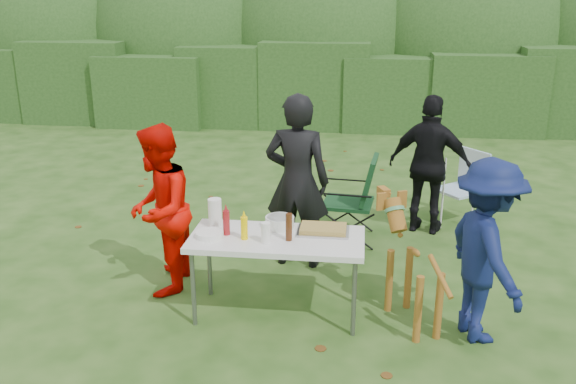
# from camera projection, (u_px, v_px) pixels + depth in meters

# --- Properties ---
(ground) EXTENTS (80.00, 80.00, 0.00)m
(ground) POSITION_uv_depth(u_px,v_px,m) (241.00, 320.00, 5.35)
(ground) COLOR #1E4211
(hedge_row) EXTENTS (22.00, 1.40, 1.70)m
(hedge_row) POSITION_uv_depth(u_px,v_px,m) (315.00, 86.00, 12.61)
(hedge_row) COLOR #23471C
(hedge_row) RESTS_ON ground
(shrub_backdrop) EXTENTS (20.00, 2.60, 3.20)m
(shrub_backdrop) POSITION_uv_depth(u_px,v_px,m) (321.00, 42.00, 13.88)
(shrub_backdrop) COLOR #3D6628
(shrub_backdrop) RESTS_ON ground
(folding_table) EXTENTS (1.50, 0.70, 0.74)m
(folding_table) POSITION_uv_depth(u_px,v_px,m) (277.00, 243.00, 5.25)
(folding_table) COLOR silver
(folding_table) RESTS_ON ground
(person_cook) EXTENTS (0.70, 0.49, 1.81)m
(person_cook) POSITION_uv_depth(u_px,v_px,m) (297.00, 182.00, 6.18)
(person_cook) COLOR black
(person_cook) RESTS_ON ground
(person_red_jacket) EXTENTS (0.67, 0.83, 1.61)m
(person_red_jacket) POSITION_uv_depth(u_px,v_px,m) (159.00, 210.00, 5.67)
(person_red_jacket) COLOR #DB0800
(person_red_jacket) RESTS_ON ground
(person_black_puffy) EXTENTS (1.04, 0.68, 1.64)m
(person_black_puffy) POSITION_uv_depth(u_px,v_px,m) (430.00, 165.00, 7.06)
(person_black_puffy) COLOR black
(person_black_puffy) RESTS_ON ground
(child) EXTENTS (0.84, 1.12, 1.53)m
(child) POSITION_uv_depth(u_px,v_px,m) (486.00, 251.00, 4.88)
(child) COLOR #0E1949
(child) RESTS_ON ground
(dog) EXTENTS (0.82, 1.16, 1.02)m
(dog) POSITION_uv_depth(u_px,v_px,m) (415.00, 270.00, 5.14)
(dog) COLOR #905B1F
(dog) RESTS_ON ground
(camping_chair) EXTENTS (0.69, 0.69, 1.00)m
(camping_chair) POSITION_uv_depth(u_px,v_px,m) (348.00, 198.00, 6.93)
(camping_chair) COLOR #133A1C
(camping_chair) RESTS_ON ground
(lawn_chair) EXTENTS (0.75, 0.75, 0.90)m
(lawn_chair) POSITION_uv_depth(u_px,v_px,m) (459.00, 187.00, 7.47)
(lawn_chair) COLOR #599FCB
(lawn_chair) RESTS_ON ground
(food_tray) EXTENTS (0.45, 0.30, 0.02)m
(food_tray) POSITION_uv_depth(u_px,v_px,m) (323.00, 231.00, 5.33)
(food_tray) COLOR #B7B7BA
(food_tray) RESTS_ON folding_table
(focaccia_bread) EXTENTS (0.40, 0.26, 0.04)m
(focaccia_bread) POSITION_uv_depth(u_px,v_px,m) (323.00, 228.00, 5.32)
(focaccia_bread) COLOR #A4883E
(focaccia_bread) RESTS_ON food_tray
(mustard_bottle) EXTENTS (0.06, 0.06, 0.20)m
(mustard_bottle) POSITION_uv_depth(u_px,v_px,m) (244.00, 228.00, 5.16)
(mustard_bottle) COLOR #FFD700
(mustard_bottle) RESTS_ON folding_table
(ketchup_bottle) EXTENTS (0.06, 0.06, 0.22)m
(ketchup_bottle) POSITION_uv_depth(u_px,v_px,m) (226.00, 223.00, 5.25)
(ketchup_bottle) COLOR maroon
(ketchup_bottle) RESTS_ON folding_table
(beer_bottle) EXTENTS (0.06, 0.06, 0.24)m
(beer_bottle) POSITION_uv_depth(u_px,v_px,m) (289.00, 227.00, 5.13)
(beer_bottle) COLOR #47230F
(beer_bottle) RESTS_ON folding_table
(paper_towel_roll) EXTENTS (0.12, 0.12, 0.26)m
(paper_towel_roll) POSITION_uv_depth(u_px,v_px,m) (215.00, 213.00, 5.42)
(paper_towel_roll) COLOR white
(paper_towel_roll) RESTS_ON folding_table
(cup_stack) EXTENTS (0.08, 0.08, 0.18)m
(cup_stack) POSITION_uv_depth(u_px,v_px,m) (266.00, 233.00, 5.08)
(cup_stack) COLOR white
(cup_stack) RESTS_ON folding_table
(pasta_bowl) EXTENTS (0.26, 0.26, 0.10)m
(pasta_bowl) POSITION_uv_depth(u_px,v_px,m) (280.00, 222.00, 5.43)
(pasta_bowl) COLOR silver
(pasta_bowl) RESTS_ON folding_table
(plate_stack) EXTENTS (0.24, 0.24, 0.05)m
(plate_stack) POSITION_uv_depth(u_px,v_px,m) (209.00, 234.00, 5.22)
(plate_stack) COLOR white
(plate_stack) RESTS_ON folding_table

